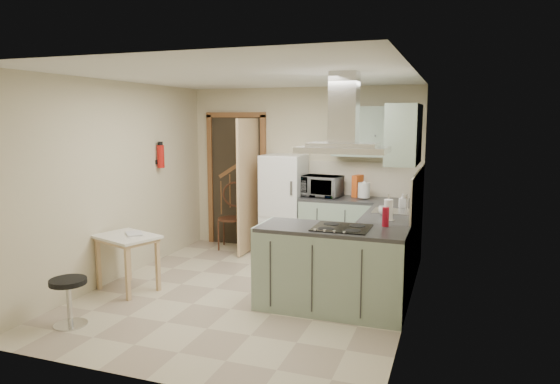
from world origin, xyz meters
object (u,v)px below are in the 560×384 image
at_px(peninsula, 332,269).
at_px(bentwood_chair, 231,219).
at_px(drop_leaf_table, 128,263).
at_px(fridge, 284,205).
at_px(stool, 69,302).
at_px(extractor_hood, 343,150).
at_px(microwave, 322,186).

height_order(peninsula, bentwood_chair, bentwood_chair).
bearing_deg(drop_leaf_table, bentwood_chair, 100.55).
bearing_deg(fridge, stool, -109.07).
bearing_deg(bentwood_chair, drop_leaf_table, -110.54).
distance_m(drop_leaf_table, bentwood_chair, 2.21).
bearing_deg(drop_leaf_table, extractor_hood, 23.98).
xyz_separation_m(peninsula, microwave, (-0.64, 2.00, 0.60)).
height_order(fridge, peninsula, fridge).
xyz_separation_m(fridge, extractor_hood, (1.32, -1.98, 0.97)).
distance_m(fridge, peninsula, 2.35).
bearing_deg(peninsula, stool, -151.63).
xyz_separation_m(fridge, stool, (-1.12, -3.25, -0.51)).
relative_size(fridge, bentwood_chair, 1.59).
height_order(fridge, bentwood_chair, fridge).
bearing_deg(drop_leaf_table, peninsula, 24.18).
relative_size(fridge, extractor_hood, 1.67).
relative_size(peninsula, bentwood_chair, 1.64).
relative_size(fridge, stool, 3.14).
bearing_deg(extractor_hood, bentwood_chair, 138.06).
distance_m(extractor_hood, drop_leaf_table, 2.89).
xyz_separation_m(bentwood_chair, stool, (-0.25, -3.24, -0.23)).
xyz_separation_m(stool, microwave, (1.71, 3.27, 0.81)).
distance_m(drop_leaf_table, stool, 1.07).
height_order(fridge, extractor_hood, extractor_hood).
relative_size(fridge, drop_leaf_table, 2.10).
distance_m(peninsula, bentwood_chair, 2.88).
height_order(peninsula, microwave, microwave).
height_order(bentwood_chair, stool, bentwood_chair).
height_order(stool, microwave, microwave).
relative_size(extractor_hood, bentwood_chair, 0.95).
height_order(extractor_hood, stool, extractor_hood).
height_order(extractor_hood, microwave, extractor_hood).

